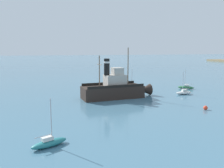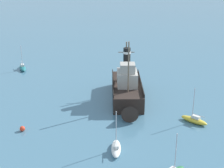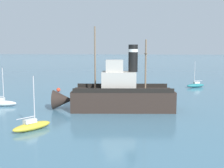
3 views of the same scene
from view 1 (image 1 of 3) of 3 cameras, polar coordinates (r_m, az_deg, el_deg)
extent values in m
plane|color=#477289|center=(46.55, 0.85, -3.50)|extent=(600.00, 600.00, 0.00)
cube|color=#2D231E|center=(46.77, 0.14, -1.95)|extent=(5.80, 12.44, 2.40)
cone|color=#2D231E|center=(49.78, 7.90, -1.39)|extent=(2.62, 2.66, 2.35)
cube|color=#B2ADA3|center=(46.58, 0.71, 0.88)|extent=(3.46, 4.33, 2.20)
cube|color=#B2ADA3|center=(46.56, 1.29, 3.10)|extent=(2.42, 2.25, 1.40)
cylinder|color=black|center=(45.70, -1.27, 4.13)|extent=(1.10, 1.10, 3.20)
cylinder|color=silver|center=(45.64, -1.27, 5.25)|extent=(1.16, 1.16, 0.35)
cylinder|color=#75604C|center=(47.40, 3.87, 4.21)|extent=(0.20, 0.20, 7.50)
cylinder|color=#75604C|center=(45.28, -3.05, 3.06)|extent=(0.20, 0.20, 6.00)
cylinder|color=#75604C|center=(45.18, -3.07, 4.73)|extent=(2.60, 0.43, 0.12)
cube|color=black|center=(48.52, -0.78, 0.17)|extent=(1.48, 11.33, 0.50)
cube|color=black|center=(44.54, 1.14, -0.59)|extent=(1.48, 11.33, 0.50)
ellipsoid|color=white|center=(52.80, 16.86, -2.04)|extent=(1.45, 3.89, 0.70)
cube|color=silver|center=(52.82, 17.06, -1.46)|extent=(0.74, 1.16, 0.36)
cylinder|color=#B7B7BC|center=(52.24, 16.71, 0.58)|extent=(0.10, 0.10, 4.20)
cylinder|color=#B7B7BC|center=(53.00, 17.42, -1.04)|extent=(0.25, 1.80, 0.08)
ellipsoid|color=gold|center=(58.03, 4.87, -0.77)|extent=(3.74, 3.09, 0.70)
cube|color=silver|center=(58.13, 4.93, -0.22)|extent=(1.27, 1.16, 0.36)
cylinder|color=#B7B7BC|center=(57.39, 4.82, 1.60)|extent=(0.10, 0.10, 4.20)
cylinder|color=#B7B7BC|center=(58.46, 5.05, 0.19)|extent=(1.52, 1.10, 0.08)
ellipsoid|color=#286B3D|center=(60.17, 17.35, -0.79)|extent=(3.24, 3.65, 0.70)
cube|color=silver|center=(60.07, 17.56, -0.31)|extent=(1.19, 1.26, 0.36)
cylinder|color=#B7B7BC|center=(59.87, 17.17, 1.54)|extent=(0.10, 0.10, 4.20)
cylinder|color=#B7B7BC|center=(59.97, 17.96, 0.02)|extent=(1.19, 1.45, 0.08)
ellipsoid|color=#23757A|center=(25.19, -14.85, -13.62)|extent=(2.73, 3.88, 0.70)
cube|color=silver|center=(24.92, -15.32, -12.59)|extent=(1.08, 1.27, 0.36)
cylinder|color=#B7B7BC|center=(24.51, -14.44, -8.17)|extent=(0.10, 0.10, 4.20)
cylinder|color=#B7B7BC|center=(24.63, -16.20, -11.96)|extent=(0.90, 1.63, 0.08)
sphere|color=red|center=(40.82, 21.57, -5.35)|extent=(0.69, 0.69, 0.69)
camera|label=2|loc=(78.13, 38.93, 15.16)|focal=55.00mm
camera|label=3|loc=(78.16, -8.07, 6.77)|focal=45.00mm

